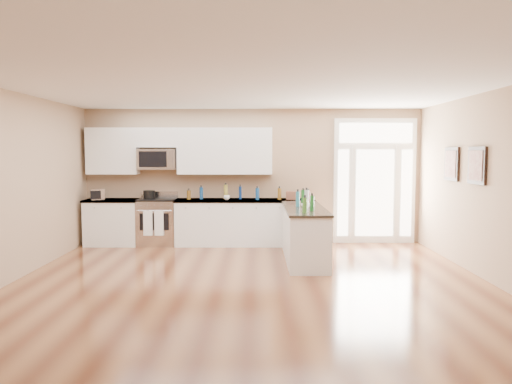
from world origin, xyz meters
TOP-DOWN VIEW (x-y plane):
  - ground at (0.00, 0.00)m, footprint 8.00×8.00m
  - room_shell at (0.00, 0.00)m, footprint 8.00×8.00m
  - back_cabinet_left at (-2.87, 3.69)m, footprint 1.10×0.66m
  - back_cabinet_right at (-0.16, 3.69)m, footprint 2.85×0.66m
  - peninsula_cabinet at (0.93, 2.24)m, footprint 0.69×2.32m
  - upper_cabinet_left at (-2.88, 3.83)m, footprint 1.04×0.33m
  - upper_cabinet_right at (-0.57, 3.83)m, footprint 1.94×0.33m
  - upper_cabinet_short at (-1.95, 3.83)m, footprint 0.82×0.33m
  - microwave at (-1.95, 3.80)m, footprint 0.78×0.41m
  - entry_door at (2.55, 3.95)m, footprint 1.70×0.10m
  - wall_art_near at (3.47, 2.20)m, footprint 0.05×0.58m
  - wall_art_far at (3.47, 1.20)m, footprint 0.05×0.58m
  - kitchen_range at (-1.95, 3.69)m, footprint 0.77×0.68m
  - stockpot at (-2.13, 3.75)m, footprint 0.28×0.28m
  - toaster_oven at (-3.13, 3.56)m, footprint 0.32×0.30m
  - cardboard_box at (0.80, 3.68)m, footprint 0.24×0.20m
  - bowl_left at (-3.12, 3.67)m, footprint 0.28×0.28m
  - bowl_peninsula at (0.96, 2.26)m, footprint 0.25×0.25m
  - cup_counter at (-0.52, 3.55)m, footprint 0.15×0.15m
  - counter_bottles at (0.28, 2.92)m, footprint 2.41×2.41m

SIDE VIEW (x-z plane):
  - ground at x=0.00m, z-range 0.00..0.00m
  - peninsula_cabinet at x=0.93m, z-range -0.04..0.90m
  - back_cabinet_right at x=-0.16m, z-range -0.03..0.91m
  - back_cabinet_left at x=-2.87m, z-range -0.03..0.91m
  - kitchen_range at x=-1.95m, z-range -0.06..1.02m
  - bowl_left at x=-3.12m, z-range 0.94..0.99m
  - bowl_peninsula at x=0.96m, z-range 0.94..1.00m
  - cup_counter at x=-0.52m, z-range 0.94..1.03m
  - cardboard_box at x=0.80m, z-range 0.94..1.11m
  - stockpot at x=-2.13m, z-range 0.95..1.13m
  - toaster_oven at x=-3.13m, z-range 0.94..1.16m
  - counter_bottles at x=0.28m, z-range 0.91..1.23m
  - entry_door at x=2.55m, z-range 0.00..2.60m
  - wall_art_near at x=3.47m, z-range 1.41..1.99m
  - wall_art_far at x=3.47m, z-range 1.41..1.99m
  - room_shell at x=0.00m, z-range -2.29..5.71m
  - microwave at x=-1.95m, z-range 1.55..1.97m
  - upper_cabinet_left at x=-2.88m, z-range 1.45..2.40m
  - upper_cabinet_right at x=-0.57m, z-range 1.45..2.40m
  - upper_cabinet_short at x=-1.95m, z-range 2.00..2.40m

